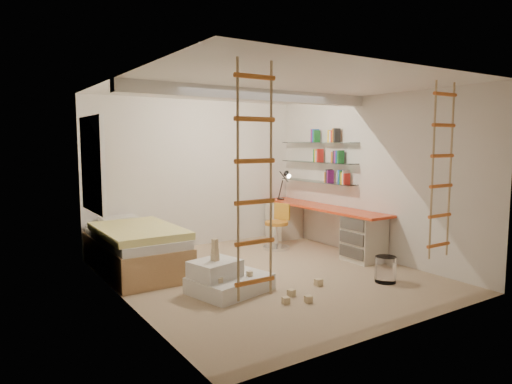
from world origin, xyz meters
TOP-DOWN VIEW (x-y plane):
  - floor at (0.00, 0.00)m, footprint 4.50×4.50m
  - ceiling_beam at (0.00, 0.30)m, footprint 4.00×0.18m
  - window_frame at (-1.97, 1.50)m, footprint 0.06×1.15m
  - window_blind at (-1.93, 1.50)m, footprint 0.02×1.00m
  - rope_ladder_left at (-1.35, -1.75)m, footprint 0.41×0.04m
  - rope_ladder_right at (1.35, -1.75)m, footprint 0.41×0.04m
  - waste_bin at (1.14, -1.12)m, footprint 0.28×0.28m
  - desk at (1.72, 0.86)m, footprint 0.56×2.80m
  - shelves at (1.87, 1.13)m, footprint 0.25×1.80m
  - bed at (-1.48, 1.23)m, footprint 1.02×2.00m
  - task_lamp at (1.67, 1.82)m, footprint 0.14×0.36m
  - swivel_chair at (1.05, 1.22)m, footprint 0.60×0.60m
  - play_platform at (-0.85, -0.31)m, footprint 1.07×0.92m
  - toy_blocks at (-0.59, -0.58)m, footprint 1.39×1.02m
  - books at (1.87, 1.13)m, footprint 0.14×0.64m

SIDE VIEW (x-z plane):
  - floor at x=0.00m, z-range 0.00..0.00m
  - play_platform at x=-0.85m, z-range -0.04..0.36m
  - waste_bin at x=1.14m, z-range 0.00..0.35m
  - toy_blocks at x=-0.59m, z-range -0.07..0.61m
  - swivel_chair at x=1.05m, z-range -0.10..0.68m
  - bed at x=-1.48m, z-range -0.02..0.67m
  - desk at x=1.72m, z-range 0.03..0.78m
  - task_lamp at x=1.67m, z-range 0.85..1.42m
  - shelves at x=1.87m, z-range 1.14..1.86m
  - rope_ladder_left at x=-1.35m, z-range 0.45..2.58m
  - rope_ladder_right at x=1.35m, z-range 0.45..2.58m
  - window_frame at x=-1.97m, z-range 0.88..2.23m
  - window_blind at x=-1.93m, z-range 0.95..2.15m
  - books at x=1.87m, z-range 1.16..2.08m
  - ceiling_beam at x=0.00m, z-range 2.44..2.60m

